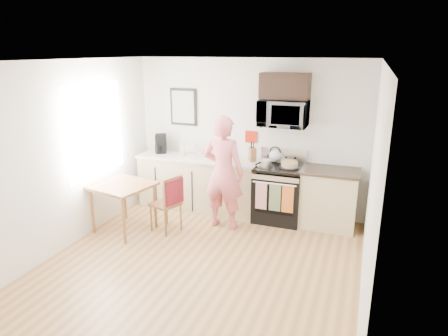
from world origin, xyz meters
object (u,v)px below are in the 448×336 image
(dining_table, at_px, (123,190))
(cake, at_px, (290,165))
(person, at_px, (223,173))
(microwave, at_px, (283,113))
(chair, at_px, (171,197))
(range, at_px, (279,195))

(dining_table, distance_m, cake, 2.62)
(dining_table, bearing_deg, person, 25.60)
(microwave, distance_m, chair, 2.18)
(microwave, distance_m, dining_table, 2.75)
(person, height_order, dining_table, person)
(cake, bearing_deg, person, -150.10)
(microwave, height_order, cake, microwave)
(microwave, relative_size, chair, 0.84)
(range, height_order, dining_table, range)
(microwave, distance_m, cake, 0.81)
(range, distance_m, microwave, 1.33)
(dining_table, relative_size, cake, 2.66)
(person, relative_size, cake, 5.73)
(chair, bearing_deg, person, 55.25)
(microwave, bearing_deg, person, -138.71)
(range, height_order, microwave, microwave)
(microwave, bearing_deg, chair, -141.02)
(microwave, bearing_deg, dining_table, -148.19)
(cake, bearing_deg, range, 168.54)
(dining_table, relative_size, chair, 0.92)
(person, height_order, chair, person)
(range, relative_size, person, 0.65)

